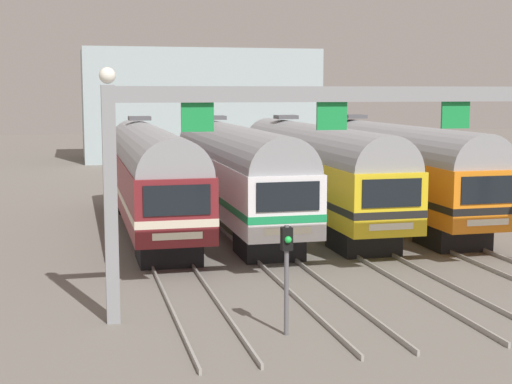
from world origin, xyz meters
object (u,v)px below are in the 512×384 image
catenary_gantry (394,134)px  yard_signal_mast (287,259)px  commuter_train_maroon (150,173)px  commuter_train_white (235,170)px  commuter_train_yellow (315,168)px  commuter_train_orange (391,167)px

catenary_gantry → yard_signal_mast: size_ratio=5.79×
catenary_gantry → yard_signal_mast: (-3.88, -2.18, -3.05)m
commuter_train_maroon → catenary_gantry: bearing=-66.7°
commuter_train_white → yard_signal_mast: commuter_train_white is taller
commuter_train_yellow → commuter_train_orange: size_ratio=1.00×
commuter_train_orange → commuter_train_white: bearing=180.0°
catenary_gantry → commuter_train_yellow: bearing=81.8°
commuter_train_white → commuter_train_yellow: same height
catenary_gantry → commuter_train_orange: bearing=66.7°
commuter_train_maroon → yard_signal_mast: commuter_train_maroon is taller
commuter_train_white → yard_signal_mast: (-1.94, -15.68, -0.65)m
commuter_train_maroon → commuter_train_yellow: 7.76m
commuter_train_white → commuter_train_yellow: 3.88m
commuter_train_orange → yard_signal_mast: (-9.70, -15.68, -0.65)m
commuter_train_yellow → commuter_train_orange: bearing=0.0°
commuter_train_white → catenary_gantry: size_ratio=1.07×
commuter_train_white → commuter_train_orange: bearing=0.0°
yard_signal_mast → commuter_train_white: bearing=82.9°
commuter_train_orange → catenary_gantry: catenary_gantry is taller
commuter_train_white → commuter_train_yellow: (3.88, 0.00, 0.00)m
commuter_train_yellow → yard_signal_mast: bearing=-110.4°
commuter_train_maroon → catenary_gantry: (5.82, -13.50, 2.40)m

